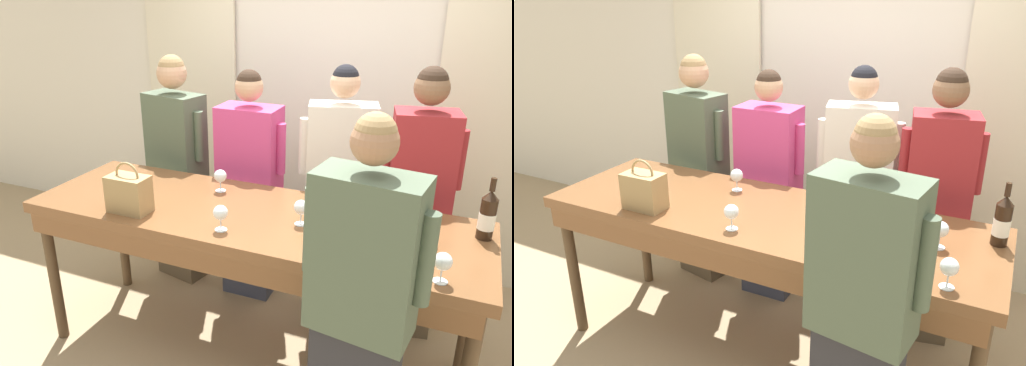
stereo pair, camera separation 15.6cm
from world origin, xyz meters
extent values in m
plane|color=tan|center=(0.00, 0.00, 0.00)|extent=(18.00, 18.00, 0.00)
cube|color=silver|center=(0.00, 1.60, 1.40)|extent=(12.00, 0.06, 2.80)
cube|color=beige|center=(-1.27, 1.54, 1.34)|extent=(0.88, 0.03, 2.69)
cube|color=beige|center=(1.27, 1.54, 1.34)|extent=(0.88, 0.03, 2.69)
cube|color=brown|center=(0.00, 0.00, 0.98)|extent=(2.65, 0.85, 0.07)
cube|color=brown|center=(0.00, -0.41, 0.89)|extent=(2.54, 0.03, 0.12)
cylinder|color=#4C3823|center=(-1.25, -0.35, 0.47)|extent=(0.07, 0.07, 0.95)
cylinder|color=#4C3823|center=(-1.25, 0.35, 0.47)|extent=(0.07, 0.07, 0.95)
cylinder|color=#4C3823|center=(1.25, 0.35, 0.47)|extent=(0.07, 0.07, 0.95)
cylinder|color=black|center=(1.24, 0.19, 1.13)|extent=(0.08, 0.08, 0.22)
cone|color=black|center=(1.24, 0.19, 1.26)|extent=(0.08, 0.08, 0.04)
cylinder|color=black|center=(1.24, 0.19, 1.32)|extent=(0.03, 0.03, 0.07)
cylinder|color=white|center=(1.24, 0.19, 1.12)|extent=(0.08, 0.08, 0.09)
cube|color=#997A4C|center=(-0.64, -0.27, 1.12)|extent=(0.24, 0.14, 0.22)
torus|color=#997A4C|center=(-0.64, -0.27, 1.24)|extent=(0.16, 0.01, 0.16)
cylinder|color=white|center=(0.98, 0.02, 1.02)|extent=(0.07, 0.07, 0.00)
cylinder|color=white|center=(0.98, 0.02, 1.05)|extent=(0.01, 0.01, 0.06)
sphere|color=white|center=(0.98, 0.02, 1.12)|extent=(0.08, 0.08, 0.08)
sphere|color=maroon|center=(0.98, 0.02, 1.11)|extent=(0.05, 0.05, 0.05)
cylinder|color=white|center=(-0.05, -0.27, 1.02)|extent=(0.07, 0.07, 0.00)
cylinder|color=white|center=(-0.05, -0.27, 1.05)|extent=(0.01, 0.01, 0.06)
sphere|color=white|center=(-0.05, -0.27, 1.12)|extent=(0.08, 0.08, 0.08)
cylinder|color=white|center=(1.07, -0.33, 1.02)|extent=(0.07, 0.07, 0.00)
cylinder|color=white|center=(1.07, -0.33, 1.05)|extent=(0.01, 0.01, 0.06)
sphere|color=white|center=(1.07, -0.33, 1.12)|extent=(0.08, 0.08, 0.08)
cylinder|color=white|center=(0.46, -0.16, 1.02)|extent=(0.07, 0.07, 0.00)
cylinder|color=white|center=(0.46, -0.16, 1.05)|extent=(0.01, 0.01, 0.06)
sphere|color=white|center=(0.46, -0.16, 1.12)|extent=(0.08, 0.08, 0.08)
sphere|color=maroon|center=(0.46, -0.16, 1.11)|extent=(0.05, 0.05, 0.05)
cylinder|color=white|center=(0.84, -0.09, 1.02)|extent=(0.07, 0.07, 0.00)
cylinder|color=white|center=(0.84, -0.09, 1.05)|extent=(0.01, 0.01, 0.06)
sphere|color=white|center=(0.84, -0.09, 1.12)|extent=(0.08, 0.08, 0.08)
cylinder|color=white|center=(-0.31, 0.22, 1.02)|extent=(0.07, 0.07, 0.00)
cylinder|color=white|center=(-0.31, 0.22, 1.05)|extent=(0.01, 0.01, 0.06)
sphere|color=white|center=(-0.31, 0.22, 1.12)|extent=(0.08, 0.08, 0.08)
sphere|color=maroon|center=(-0.31, 0.22, 1.11)|extent=(0.05, 0.05, 0.05)
cylinder|color=white|center=(0.32, -0.04, 1.02)|extent=(0.07, 0.07, 0.00)
cylinder|color=white|center=(0.32, -0.04, 1.05)|extent=(0.01, 0.01, 0.06)
sphere|color=white|center=(0.32, -0.04, 1.12)|extent=(0.08, 0.08, 0.08)
cube|color=brown|center=(-0.93, 0.68, 0.42)|extent=(0.41, 0.28, 0.84)
cube|color=#4C5B47|center=(-0.93, 0.68, 1.17)|extent=(0.48, 0.33, 0.67)
sphere|color=tan|center=(-0.93, 0.68, 1.65)|extent=(0.22, 0.22, 0.22)
sphere|color=#93754C|center=(-0.93, 0.68, 1.69)|extent=(0.19, 0.19, 0.19)
cylinder|color=#4C5B47|center=(-0.69, 0.63, 1.22)|extent=(0.08, 0.08, 0.37)
cylinder|color=#4C5B47|center=(-1.16, 0.73, 1.22)|extent=(0.08, 0.08, 0.37)
cube|color=#383D51|center=(-0.31, 0.68, 0.41)|extent=(0.37, 0.23, 0.82)
cube|color=#C63D7A|center=(-0.31, 0.68, 1.14)|extent=(0.43, 0.27, 0.65)
sphere|color=tan|center=(-0.31, 0.68, 1.60)|extent=(0.20, 0.20, 0.20)
sphere|color=#332319|center=(-0.31, 0.68, 1.63)|extent=(0.17, 0.17, 0.17)
cylinder|color=#C63D7A|center=(-0.08, 0.68, 1.19)|extent=(0.07, 0.07, 0.36)
cylinder|color=#C63D7A|center=(-0.55, 0.68, 1.19)|extent=(0.07, 0.07, 0.36)
cube|color=brown|center=(0.35, 0.68, 0.43)|extent=(0.41, 0.28, 0.86)
cube|color=silver|center=(0.35, 0.68, 1.20)|extent=(0.48, 0.33, 0.68)
sphere|color=#DBAD89|center=(0.35, 0.68, 1.68)|extent=(0.19, 0.19, 0.19)
sphere|color=black|center=(0.35, 0.68, 1.71)|extent=(0.17, 0.17, 0.17)
cylinder|color=silver|center=(0.58, 0.74, 1.25)|extent=(0.09, 0.09, 0.38)
cylinder|color=silver|center=(0.11, 0.62, 1.25)|extent=(0.09, 0.09, 0.38)
cube|color=brown|center=(0.86, 0.68, 0.43)|extent=(0.37, 0.29, 0.86)
cube|color=maroon|center=(0.86, 0.68, 1.20)|extent=(0.43, 0.34, 0.68)
sphere|color=brown|center=(0.86, 0.68, 1.68)|extent=(0.21, 0.21, 0.21)
sphere|color=#332319|center=(0.86, 0.68, 1.72)|extent=(0.18, 0.18, 0.18)
cylinder|color=maroon|center=(1.07, 0.73, 1.25)|extent=(0.08, 0.08, 0.38)
cylinder|color=maroon|center=(0.65, 0.64, 1.25)|extent=(0.08, 0.08, 0.38)
cube|color=#4C5B47|center=(0.78, -0.61, 1.23)|extent=(0.45, 0.29, 0.70)
sphere|color=#9E7051|center=(0.78, -0.61, 1.70)|extent=(0.18, 0.18, 0.18)
sphere|color=#93754C|center=(0.78, -0.61, 1.74)|extent=(0.16, 0.16, 0.16)
cylinder|color=#4C5B47|center=(0.55, -0.58, 1.28)|extent=(0.08, 0.08, 0.38)
cylinder|color=#4C5B47|center=(1.01, -0.65, 1.28)|extent=(0.08, 0.08, 0.38)
camera|label=1|loc=(1.09, -2.39, 2.23)|focal=35.00mm
camera|label=2|loc=(1.23, -2.33, 2.23)|focal=35.00mm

